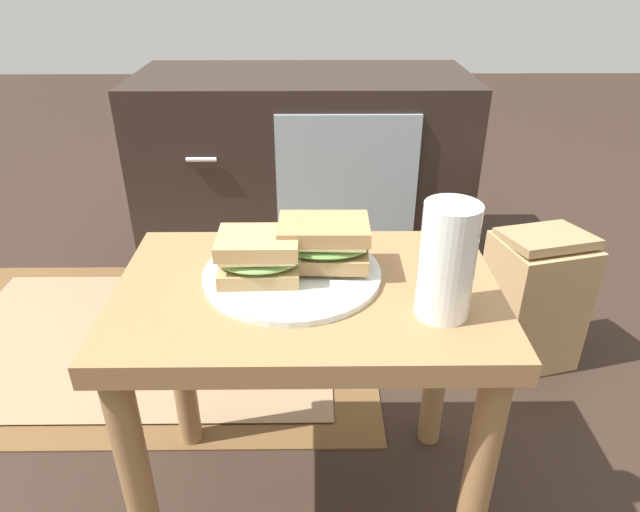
{
  "coord_description": "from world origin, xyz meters",
  "views": [
    {
      "loc": [
        0.01,
        -0.7,
        0.89
      ],
      "look_at": [
        0.02,
        0.0,
        0.51
      ],
      "focal_mm": 31.64,
      "sensor_mm": 36.0,
      "label": 1
    }
  ],
  "objects_px": {
    "tv_cabinet": "(304,171)",
    "sandwich_front": "(259,256)",
    "sandwich_back": "(324,242)",
    "beer_glass": "(447,264)",
    "plate": "(292,273)",
    "paper_bag": "(533,299)"
  },
  "relations": [
    {
      "from": "tv_cabinet",
      "to": "sandwich_front",
      "type": "relative_size",
      "value": 7.53
    },
    {
      "from": "sandwich_front",
      "to": "tv_cabinet",
      "type": "bearing_deg",
      "value": 86.99
    },
    {
      "from": "sandwich_back",
      "to": "beer_glass",
      "type": "bearing_deg",
      "value": -35.65
    },
    {
      "from": "sandwich_back",
      "to": "tv_cabinet",
      "type": "bearing_deg",
      "value": 92.85
    },
    {
      "from": "beer_glass",
      "to": "sandwich_front",
      "type": "bearing_deg",
      "value": 161.68
    },
    {
      "from": "plate",
      "to": "beer_glass",
      "type": "height_order",
      "value": "beer_glass"
    },
    {
      "from": "tv_cabinet",
      "to": "plate",
      "type": "distance_m",
      "value": 0.94
    },
    {
      "from": "sandwich_back",
      "to": "beer_glass",
      "type": "distance_m",
      "value": 0.19
    },
    {
      "from": "tv_cabinet",
      "to": "sandwich_back",
      "type": "xyz_separation_m",
      "value": [
        0.05,
        -0.91,
        0.22
      ]
    },
    {
      "from": "plate",
      "to": "paper_bag",
      "type": "xyz_separation_m",
      "value": [
        0.55,
        0.38,
        -0.3
      ]
    },
    {
      "from": "paper_bag",
      "to": "sandwich_front",
      "type": "bearing_deg",
      "value": -146.22
    },
    {
      "from": "sandwich_front",
      "to": "sandwich_back",
      "type": "height_order",
      "value": "sandwich_back"
    },
    {
      "from": "tv_cabinet",
      "to": "beer_glass",
      "type": "bearing_deg",
      "value": -78.78
    },
    {
      "from": "tv_cabinet",
      "to": "sandwich_front",
      "type": "bearing_deg",
      "value": -93.01
    },
    {
      "from": "tv_cabinet",
      "to": "plate",
      "type": "xyz_separation_m",
      "value": [
        -0.0,
        -0.92,
        0.17
      ]
    },
    {
      "from": "tv_cabinet",
      "to": "beer_glass",
      "type": "distance_m",
      "value": 1.07
    },
    {
      "from": "sandwich_front",
      "to": "paper_bag",
      "type": "distance_m",
      "value": 0.79
    },
    {
      "from": "tv_cabinet",
      "to": "sandwich_back",
      "type": "relative_size",
      "value": 6.51
    },
    {
      "from": "sandwich_front",
      "to": "beer_glass",
      "type": "xyz_separation_m",
      "value": [
        0.25,
        -0.08,
        0.03
      ]
    },
    {
      "from": "plate",
      "to": "sandwich_back",
      "type": "distance_m",
      "value": 0.07
    },
    {
      "from": "tv_cabinet",
      "to": "beer_glass",
      "type": "relative_size",
      "value": 6.04
    },
    {
      "from": "tv_cabinet",
      "to": "sandwich_back",
      "type": "bearing_deg",
      "value": -87.15
    }
  ]
}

